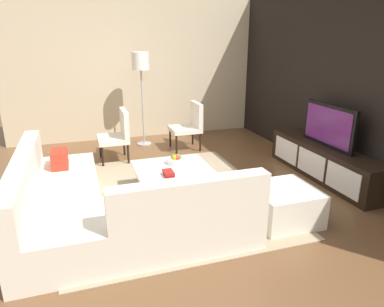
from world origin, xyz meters
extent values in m
plane|color=brown|center=(0.00, 0.00, 0.00)|extent=(14.00, 14.00, 0.00)
cube|color=black|center=(0.00, 2.70, 1.40)|extent=(6.40, 0.12, 2.80)
cube|color=beige|center=(-3.20, 0.20, 1.40)|extent=(0.12, 5.20, 2.80)
cube|color=tan|center=(-0.10, 0.00, 0.01)|extent=(3.11, 2.62, 0.01)
cube|color=black|center=(0.00, 2.40, 0.25)|extent=(2.16, 0.46, 0.50)
cube|color=white|center=(-0.66, 2.17, 0.25)|extent=(0.61, 0.01, 0.35)
cube|color=white|center=(0.00, 2.17, 0.25)|extent=(0.61, 0.01, 0.35)
cube|color=white|center=(0.66, 2.17, 0.25)|extent=(0.61, 0.01, 0.35)
cube|color=black|center=(0.00, 2.40, 0.81)|extent=(1.05, 0.05, 0.61)
cube|color=#591E66|center=(0.00, 2.37, 0.81)|extent=(0.95, 0.01, 0.51)
cube|color=silver|center=(0.20, -1.30, 0.21)|extent=(2.40, 0.85, 0.42)
cube|color=silver|center=(0.20, -1.64, 0.62)|extent=(2.40, 0.18, 0.39)
cube|color=silver|center=(0.98, -0.12, 0.21)|extent=(0.85, 1.52, 0.42)
cube|color=silver|center=(1.31, -0.12, 0.62)|extent=(0.18, 1.52, 0.39)
cube|color=red|center=(-0.52, -1.30, 0.53)|extent=(0.36, 0.20, 0.22)
cube|color=red|center=(0.98, 0.26, 0.45)|extent=(0.60, 0.44, 0.06)
cube|color=black|center=(-0.10, 0.10, 0.17)|extent=(0.78, 0.78, 0.33)
cube|color=white|center=(-0.10, 0.10, 0.35)|extent=(0.97, 0.98, 0.05)
cylinder|color=black|center=(-2.00, -0.71, 0.19)|extent=(0.04, 0.04, 0.38)
cylinder|color=black|center=(-1.51, -0.71, 0.19)|extent=(0.04, 0.04, 0.38)
cylinder|color=black|center=(-2.00, -0.30, 0.19)|extent=(0.04, 0.04, 0.38)
cylinder|color=black|center=(-1.51, -0.30, 0.19)|extent=(0.04, 0.04, 0.38)
cube|color=silver|center=(-1.76, -0.50, 0.38)|extent=(0.57, 0.50, 0.08)
cube|color=silver|center=(-1.76, -0.30, 0.65)|extent=(0.57, 0.08, 0.45)
cylinder|color=#A5A5AA|center=(-2.54, 0.16, 0.01)|extent=(0.28, 0.28, 0.02)
cylinder|color=#A5A5AA|center=(-2.54, 0.16, 0.73)|extent=(0.03, 0.03, 1.42)
cylinder|color=white|center=(-2.54, 0.16, 1.60)|extent=(0.32, 0.32, 0.32)
cube|color=silver|center=(0.94, 1.11, 0.20)|extent=(0.70, 0.70, 0.40)
cylinder|color=silver|center=(-0.28, 0.20, 0.42)|extent=(0.28, 0.28, 0.07)
sphere|color=#B23326|center=(-0.25, 0.19, 0.47)|extent=(0.08, 0.08, 0.08)
sphere|color=#4C8C33|center=(-0.28, 0.22, 0.47)|extent=(0.08, 0.08, 0.08)
sphere|color=gold|center=(-0.31, 0.23, 0.46)|extent=(0.07, 0.07, 0.07)
sphere|color=#4C8C33|center=(-0.33, 0.17, 0.46)|extent=(0.07, 0.07, 0.07)
sphere|color=gold|center=(-0.26, 0.17, 0.47)|extent=(0.08, 0.08, 0.08)
cylinder|color=black|center=(-2.25, 0.62, 0.19)|extent=(0.04, 0.04, 0.38)
cylinder|color=black|center=(-1.80, 0.62, 0.19)|extent=(0.04, 0.04, 0.38)
cylinder|color=black|center=(-2.25, 1.07, 0.19)|extent=(0.04, 0.04, 0.38)
cylinder|color=black|center=(-1.80, 1.07, 0.19)|extent=(0.04, 0.04, 0.38)
cube|color=silver|center=(-2.02, 0.85, 0.38)|extent=(0.53, 0.54, 0.08)
cube|color=silver|center=(-2.02, 1.07, 0.65)|extent=(0.53, 0.08, 0.45)
cube|color=maroon|center=(0.12, -0.02, 0.39)|extent=(0.15, 0.12, 0.03)
cube|color=maroon|center=(0.11, -0.02, 0.43)|extent=(0.19, 0.12, 0.03)
camera|label=1|loc=(4.02, -1.00, 2.02)|focal=32.60mm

